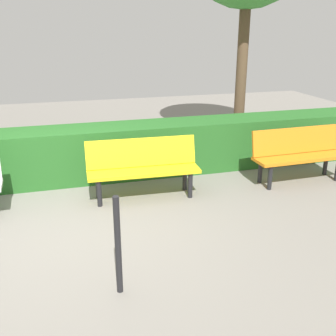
{
  "coord_description": "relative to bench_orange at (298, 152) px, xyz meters",
  "views": [
    {
      "loc": [
        -0.05,
        4.76,
        2.43
      ],
      "look_at": [
        -1.47,
        -0.25,
        0.55
      ],
      "focal_mm": 42.64,
      "sensor_mm": 36.0,
      "label": 1
    }
  ],
  "objects": [
    {
      "name": "railing_post_mid",
      "position": [
        3.28,
        2.12,
        0.02
      ],
      "size": [
        0.06,
        0.06,
        1.0
      ],
      "primitive_type": "cylinder",
      "color": "black",
      "rests_on": "ground_plane"
    },
    {
      "name": "bench_yellow",
      "position": [
        2.56,
        -0.06,
        0.0
      ],
      "size": [
        1.65,
        0.54,
        0.86
      ],
      "rotation": [
        0.0,
        0.0,
        -0.05
      ],
      "color": "yellow",
      "rests_on": "ground_plane"
    },
    {
      "name": "ground_plane",
      "position": [
        3.76,
        0.59,
        -0.48
      ],
      "size": [
        17.99,
        17.99,
        0.0
      ],
      "primitive_type": "plane",
      "color": "gray"
    },
    {
      "name": "hedge_row",
      "position": [
        2.56,
        -1.02,
        -0.05
      ],
      "size": [
        13.99,
        0.75,
        0.86
      ],
      "primitive_type": "cube",
      "color": "#266023",
      "rests_on": "ground_plane"
    },
    {
      "name": "bench_orange",
      "position": [
        0.0,
        0.0,
        0.0
      ],
      "size": [
        1.56,
        0.5,
        0.86
      ],
      "rotation": [
        0.0,
        0.0,
        0.03
      ],
      "color": "orange",
      "rests_on": "ground_plane"
    }
  ]
}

